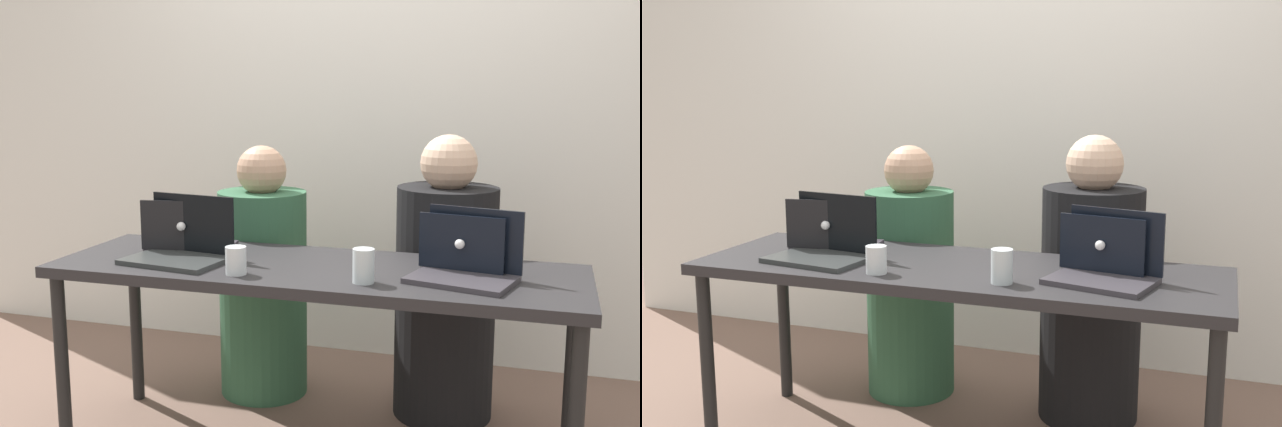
% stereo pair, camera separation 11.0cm
% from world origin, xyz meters
% --- Properties ---
extents(back_wall, '(4.93, 0.10, 2.35)m').
position_xyz_m(back_wall, '(0.00, 1.16, 1.17)').
color(back_wall, white).
rests_on(back_wall, ground).
extents(desk, '(1.90, 0.62, 0.73)m').
position_xyz_m(desk, '(0.00, 0.00, 0.66)').
color(desk, '#272527').
rests_on(desk, ground).
extents(person_on_left, '(0.41, 0.41, 1.11)m').
position_xyz_m(person_on_left, '(-0.40, 0.50, 0.49)').
color(person_on_left, '#336243').
rests_on(person_on_left, ground).
extents(person_on_right, '(0.47, 0.47, 1.17)m').
position_xyz_m(person_on_right, '(0.40, 0.50, 0.52)').
color(person_on_right, black).
rests_on(person_on_right, ground).
extents(laptop_back_right, '(0.33, 0.26, 0.21)m').
position_xyz_m(laptop_back_right, '(0.52, 0.09, 0.77)').
color(laptop_back_right, '#B1B0B5').
rests_on(laptop_back_right, desk).
extents(laptop_back_left, '(0.35, 0.26, 0.21)m').
position_xyz_m(laptop_back_left, '(-0.54, 0.09, 0.77)').
color(laptop_back_left, '#3B333D').
rests_on(laptop_back_left, desk).
extents(laptop_front_left, '(0.38, 0.30, 0.23)m').
position_xyz_m(laptop_front_left, '(-0.49, -0.06, 0.78)').
color(laptop_front_left, '#333636').
rests_on(laptop_front_left, desk).
extents(laptop_front_right, '(0.38, 0.31, 0.23)m').
position_xyz_m(laptop_front_right, '(0.54, -0.03, 0.78)').
color(laptop_front_right, '#3C383E').
rests_on(laptop_front_right, desk).
extents(water_glass_left, '(0.07, 0.07, 0.10)m').
position_xyz_m(water_glass_left, '(-0.22, -0.19, 0.77)').
color(water_glass_left, white).
rests_on(water_glass_left, desk).
extents(water_glass_right, '(0.07, 0.07, 0.11)m').
position_xyz_m(water_glass_right, '(0.22, -0.17, 0.78)').
color(water_glass_right, silver).
rests_on(water_glass_right, desk).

